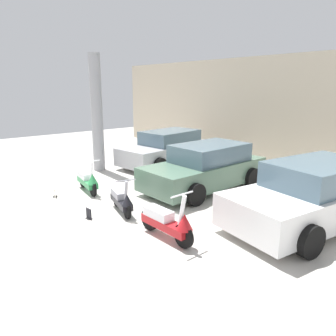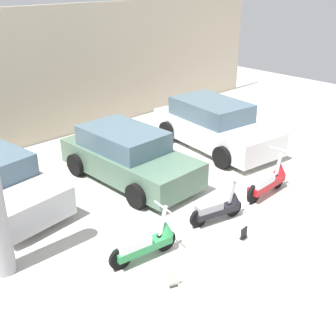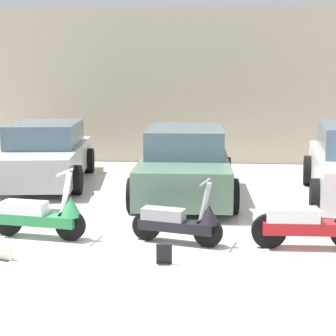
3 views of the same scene
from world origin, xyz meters
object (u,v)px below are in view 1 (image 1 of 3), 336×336
object	(u,v)px
scooter_front_right	(122,200)
scooter_front_center	(168,222)
car_rear_left	(167,148)
car_rear_center	(206,168)
placard_near_right_scooter	(89,214)
scooter_front_left	(88,180)
placard_near_left_scooter	(55,193)
support_column_side	(97,114)
car_rear_right	(314,195)

from	to	relation	value
scooter_front_right	scooter_front_center	world-z (taller)	scooter_front_center
car_rear_left	car_rear_center	size ratio (longest dim) A/B	1.02
car_rear_center	car_rear_left	bearing A→B (deg)	-110.32
scooter_front_center	placard_near_right_scooter	world-z (taller)	scooter_front_center
scooter_front_left	car_rear_center	bearing A→B (deg)	64.98
car_rear_left	placard_near_left_scooter	xyz separation A→B (m)	(1.08, -4.94, -0.52)
scooter_front_right	car_rear_center	distance (m)	3.03
placard_near_left_scooter	placard_near_right_scooter	bearing A→B (deg)	0.83
scooter_front_center	car_rear_center	xyz separation A→B (m)	(-1.94, 3.05, 0.26)
scooter_front_right	placard_near_left_scooter	distance (m)	2.38
scooter_front_left	support_column_side	bearing A→B (deg)	153.40
car_rear_left	placard_near_left_scooter	bearing A→B (deg)	4.74
scooter_front_right	placard_near_left_scooter	size ratio (longest dim) A/B	5.06
support_column_side	placard_near_left_scooter	bearing A→B (deg)	-51.03
support_column_side	placard_near_right_scooter	bearing A→B (deg)	-30.77
scooter_front_left	car_rear_center	world-z (taller)	car_rear_center
scooter_front_left	scooter_front_right	world-z (taller)	scooter_front_left
placard_near_left_scooter	placard_near_right_scooter	xyz separation A→B (m)	(2.06, 0.03, 0.00)
scooter_front_center	placard_near_left_scooter	world-z (taller)	scooter_front_center
placard_near_right_scooter	car_rear_left	bearing A→B (deg)	122.63
scooter_front_right	car_rear_left	size ratio (longest dim) A/B	0.32
scooter_front_right	car_rear_center	world-z (taller)	car_rear_center
car_rear_center	scooter_front_right	bearing A→B (deg)	0.41
car_rear_left	car_rear_center	xyz separation A→B (m)	(3.19, -1.08, 0.01)
scooter_front_center	support_column_side	world-z (taller)	support_column_side
scooter_front_center	car_rear_center	size ratio (longest dim) A/B	0.39
car_rear_right	placard_near_left_scooter	size ratio (longest dim) A/B	16.90
car_rear_center	car_rear_right	bearing A→B (deg)	87.70
scooter_front_right	scooter_front_center	size ratio (longest dim) A/B	0.84
scooter_front_center	car_rear_right	distance (m)	3.36
car_rear_left	placard_near_right_scooter	world-z (taller)	car_rear_left
car_rear_left	support_column_side	world-z (taller)	support_column_side
car_rear_center	placard_near_right_scooter	xyz separation A→B (m)	(-0.05, -3.83, -0.53)
scooter_front_left	car_rear_left	distance (m)	4.21
car_rear_center	placard_near_right_scooter	size ratio (longest dim) A/B	15.43
scooter_front_center	placard_near_right_scooter	distance (m)	2.15
placard_near_right_scooter	car_rear_right	bearing A→B (deg)	47.76
scooter_front_center	placard_near_left_scooter	bearing A→B (deg)	-170.51
scooter_front_left	scooter_front_center	world-z (taller)	scooter_front_center
car_rear_left	scooter_front_right	bearing A→B (deg)	31.28
scooter_front_left	placard_near_right_scooter	distance (m)	2.10
car_rear_center	placard_near_left_scooter	distance (m)	4.43
scooter_front_center	support_column_side	xyz separation A→B (m)	(-6.01, 1.62, 1.68)
car_rear_center	support_column_side	world-z (taller)	support_column_side
car_rear_center	placard_near_right_scooter	distance (m)	3.87
scooter_front_right	placard_near_left_scooter	world-z (taller)	scooter_front_right
scooter_front_right	scooter_front_center	xyz separation A→B (m)	(1.83, -0.04, 0.05)
car_rear_center	support_column_side	xyz separation A→B (m)	(-4.07, -1.43, 1.43)
placard_near_left_scooter	car_rear_center	bearing A→B (deg)	61.33
car_rear_right	car_rear_center	bearing A→B (deg)	-83.49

